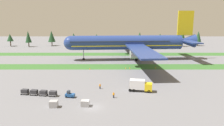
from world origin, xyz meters
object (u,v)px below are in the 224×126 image
uld_container_0 (53,104)px  taxiway_marker_3 (155,68)px  baggage_tug (69,95)px  ground_crew_marshaller (100,86)px  ground_crew_loader (113,95)px  uld_container_1 (85,103)px  cargo_dolly_third (34,92)px  catering_truck (140,85)px  taxiway_marker_1 (125,68)px  taxiway_marker_2 (90,69)px  cargo_dolly_second (43,93)px  airliner (130,42)px  taxiway_marker_0 (130,68)px  cargo_dolly_fourth (25,91)px  cargo_dolly_lead (53,93)px

uld_container_0 → taxiway_marker_3: 53.66m
baggage_tug → ground_crew_marshaller: (8.10, 7.28, 0.13)m
ground_crew_loader → uld_container_1: (-7.27, -5.71, -0.16)m
cargo_dolly_third → uld_container_1: (15.72, -7.96, -0.13)m
catering_truck → taxiway_marker_1: (-2.60, 29.29, -1.69)m
taxiway_marker_2 → ground_crew_loader: bearing=-73.3°
baggage_tug → taxiway_marker_1: (17.84, 34.32, -0.55)m
cargo_dolly_third → taxiway_marker_3: 53.31m
cargo_dolly_second → taxiway_marker_3: (38.94, 33.57, -0.63)m
airliner → baggage_tug: airliner is taller
airliner → uld_container_0: size_ratio=42.59×
ground_crew_marshaller → taxiway_marker_0: (11.61, 27.31, -0.68)m
cargo_dolly_third → taxiway_marker_1: 43.21m
catering_truck → uld_container_0: (-23.17, -11.72, -1.11)m
cargo_dolly_fourth → uld_container_1: bearing=75.4°
cargo_dolly_second → cargo_dolly_third: 2.90m
cargo_dolly_third → ground_crew_marshaller: bearing=116.0°
taxiway_marker_1 → uld_container_1: bearing=-107.6°
ground_crew_marshaller → taxiway_marker_0: bearing=95.1°
cargo_dolly_fourth → uld_container_0: (10.79, -9.05, -0.08)m
cargo_dolly_lead → catering_truck: 25.75m
ground_crew_marshaller → ground_crew_loader: same height
uld_container_1 → cargo_dolly_third: bearing=153.1°
cargo_dolly_fourth → catering_truck: (33.96, 2.67, 1.03)m
baggage_tug → ground_crew_loader: (12.32, -0.40, 0.13)m
cargo_dolly_fourth → ground_crew_marshaller: size_ratio=1.39×
baggage_tug → cargo_dolly_second: size_ratio=1.15×
cargo_dolly_third → taxiway_marker_2: (13.01, 30.99, -0.57)m
ground_crew_marshaller → uld_container_0: ground_crew_marshaller is taller
catering_truck → cargo_dolly_fourth: bearing=-74.4°
cargo_dolly_lead → taxiway_marker_2: (7.29, 31.99, -0.57)m
baggage_tug → taxiway_marker_0: size_ratio=5.23×
cargo_dolly_fourth → cargo_dolly_third: bearing=90.0°
baggage_tug → catering_truck: bearing=113.7°
taxiway_marker_3 → cargo_dolly_lead: bearing=-136.6°
cargo_dolly_lead → cargo_dolly_third: bearing=-90.0°
cargo_dolly_second → catering_truck: catering_truck is taller
baggage_tug → taxiway_marker_2: bearing=-174.2°
baggage_tug → taxiway_marker_3: 46.79m
catering_truck → taxiway_marker_3: 31.80m
ground_crew_loader → uld_container_1: 9.24m
taxiway_marker_3 → taxiway_marker_0: bearing=-178.3°
airliner → taxiway_marker_2: size_ratio=123.01×
cargo_dolly_third → taxiway_marker_0: bearing=147.0°
airliner → taxiway_marker_1: bearing=165.9°
taxiway_marker_0 → taxiway_marker_1: 1.89m
airliner → taxiway_marker_1: (-3.64, -20.46, -8.83)m
cargo_dolly_second → cargo_dolly_third: bearing=-90.0°
baggage_tug → cargo_dolly_second: 7.93m
cargo_dolly_second → ground_crew_loader: size_ratio=1.39×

